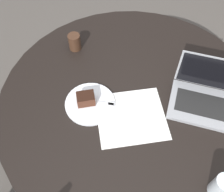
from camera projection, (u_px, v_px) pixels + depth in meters
The scene contains 9 objects.
ground_plane at pixel (126, 155), 1.85m from camera, with size 12.00×12.00×0.00m, color #4C4742.
dining_table at pixel (132, 111), 1.35m from camera, with size 1.28×1.28×0.73m.
paper_document at pixel (131, 116), 1.18m from camera, with size 0.41×0.40×0.00m.
plate at pixel (90, 104), 1.22m from camera, with size 0.23×0.23×0.01m.
cake_slice at pixel (86, 99), 1.19m from camera, with size 0.10×0.09×0.05m.
fork at pixel (100, 102), 1.21m from camera, with size 0.12×0.15×0.00m.
coffee_glass at pixel (75, 42), 1.39m from camera, with size 0.06×0.06×0.09m.
water_glass at pixel (221, 186), 0.95m from camera, with size 0.07×0.07×0.11m.
laptop at pixel (205, 97), 1.20m from camera, with size 0.35×0.38×0.21m.
Camera 1 is at (-0.53, -0.46, 1.76)m, focal length 42.00 mm.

